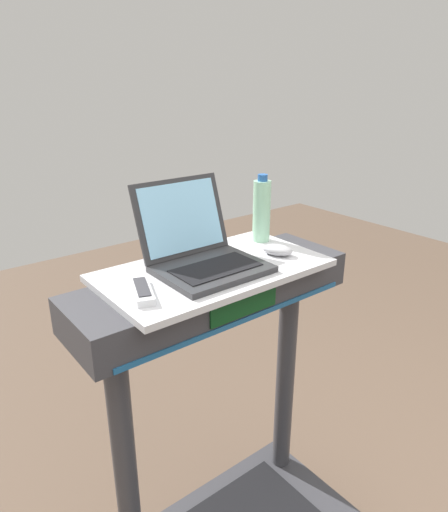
% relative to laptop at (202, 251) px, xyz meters
% --- Properties ---
extents(desk_board, '(0.68, 0.38, 0.02)m').
position_rel_laptop_xyz_m(desk_board, '(0.03, -0.02, -0.06)').
color(desk_board, silver).
rests_on(desk_board, treadmill_base).
extents(laptop, '(0.30, 0.32, 0.25)m').
position_rel_laptop_xyz_m(laptop, '(0.00, 0.00, 0.00)').
color(laptop, '#2D2D30').
rests_on(laptop, desk_board).
extents(computer_mouse, '(0.10, 0.12, 0.03)m').
position_rel_laptop_xyz_m(computer_mouse, '(0.25, -0.07, -0.03)').
color(computer_mouse, '#B2B2B7').
rests_on(computer_mouse, desk_board).
extents(water_bottle, '(0.06, 0.06, 0.23)m').
position_rel_laptop_xyz_m(water_bottle, '(0.30, 0.07, 0.06)').
color(water_bottle, '#9EDBB2').
rests_on(water_bottle, desk_board).
extents(tv_remote, '(0.10, 0.17, 0.02)m').
position_rel_laptop_xyz_m(tv_remote, '(-0.23, -0.06, -0.04)').
color(tv_remote, silver).
rests_on(tv_remote, desk_board).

